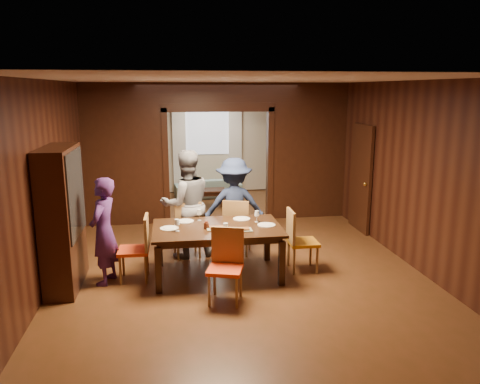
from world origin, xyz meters
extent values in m
plane|color=#4F3116|center=(0.00, 0.00, 0.00)|extent=(9.00, 9.00, 0.00)
cube|color=silver|center=(0.00, 0.00, 2.90)|extent=(5.50, 9.00, 0.02)
cube|color=black|center=(0.00, 4.50, 1.45)|extent=(5.50, 0.02, 2.90)
cube|color=black|center=(-2.75, 0.00, 1.45)|extent=(0.02, 9.00, 2.90)
cube|color=black|center=(2.75, 0.00, 1.45)|extent=(0.02, 9.00, 2.90)
cube|color=black|center=(-1.93, 1.60, 1.20)|extent=(1.65, 0.15, 2.40)
cube|color=black|center=(1.93, 1.60, 1.20)|extent=(1.65, 0.15, 2.40)
cube|color=black|center=(0.00, 1.60, 2.65)|extent=(5.50, 0.15, 0.50)
cube|color=beige|center=(0.00, 4.47, 1.45)|extent=(5.40, 0.04, 2.85)
imported|color=#42205D|center=(-1.98, -1.47, 0.78)|extent=(0.52, 0.65, 1.56)
imported|color=slate|center=(-0.77, -0.53, 0.90)|extent=(1.00, 0.85, 1.80)
imported|color=#1D2748|center=(0.04, -0.44, 0.82)|extent=(1.09, 0.67, 1.64)
imported|color=#86AFAF|center=(-0.05, 3.85, 0.25)|extent=(1.77, 0.83, 0.50)
imported|color=black|center=(-0.19, -1.28, 0.80)|extent=(0.30, 0.30, 0.07)
cube|color=black|center=(-0.35, -1.43, 0.38)|extent=(1.90, 1.18, 0.76)
cube|color=black|center=(-0.11, 2.90, 0.20)|extent=(0.80, 0.50, 0.40)
cube|color=black|center=(-2.53, -1.50, 1.00)|extent=(0.40, 1.20, 2.00)
cube|color=black|center=(2.70, 0.50, 1.05)|extent=(0.06, 0.90, 2.10)
cube|color=silver|center=(0.00, 4.44, 1.70)|extent=(1.20, 0.03, 1.30)
cube|color=white|center=(-0.75, 4.40, 1.25)|extent=(0.35, 0.06, 2.40)
cube|color=white|center=(0.75, 4.40, 1.25)|extent=(0.35, 0.06, 2.40)
cylinder|color=silver|center=(-1.06, -1.42, 0.77)|extent=(0.27, 0.27, 0.01)
cylinder|color=silver|center=(-0.81, -1.07, 0.77)|extent=(0.27, 0.27, 0.01)
cylinder|color=white|center=(0.07, -1.07, 0.77)|extent=(0.27, 0.27, 0.01)
cylinder|color=white|center=(0.39, -1.46, 0.77)|extent=(0.27, 0.27, 0.01)
cylinder|color=white|center=(-0.32, -1.77, 0.77)|extent=(0.27, 0.27, 0.01)
cube|color=gray|center=(-0.36, -1.54, 0.78)|extent=(0.30, 0.20, 0.04)
cube|color=gray|center=(-0.02, -1.67, 0.78)|extent=(0.30, 0.20, 0.04)
cylinder|color=white|center=(-0.26, -1.73, 0.83)|extent=(0.07, 0.07, 0.14)
camera|label=1|loc=(-1.02, -8.09, 2.77)|focal=35.00mm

